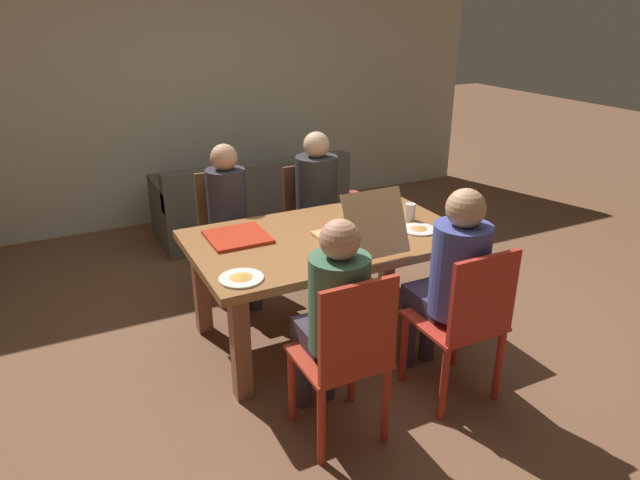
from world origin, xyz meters
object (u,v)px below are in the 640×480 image
(chair_1, at_px, (312,215))
(pizza_box_1, at_px, (237,237))
(person_0, at_px, (230,212))
(drinking_glass_2, at_px, (365,206))
(plate_1, at_px, (419,229))
(dining_table, at_px, (327,249))
(person_1, at_px, (319,194))
(chair_2, at_px, (466,320))
(plate_0, at_px, (241,278))
(couch, at_px, (252,205))
(chair_0, at_px, (226,231))
(person_2, at_px, (452,275))
(pizza_box_0, at_px, (356,235))
(drinking_glass_1, at_px, (410,212))
(drinking_glass_0, at_px, (354,198))
(person_3, at_px, (334,310))
(chair_3, at_px, (347,356))

(chair_1, height_order, pizza_box_1, chair_1)
(person_0, xyz_separation_m, drinking_glass_2, (0.83, -0.57, 0.09))
(plate_1, bearing_deg, dining_table, 161.11)
(person_1, distance_m, chair_2, 1.84)
(plate_0, distance_m, couch, 2.61)
(chair_0, relative_size, person_2, 0.75)
(pizza_box_0, distance_m, drinking_glass_2, 0.54)
(person_1, height_order, drinking_glass_1, person_1)
(chair_1, bearing_deg, drinking_glass_2, -84.57)
(couch, bearing_deg, person_1, -82.22)
(dining_table, distance_m, person_0, 0.90)
(person_0, distance_m, plate_1, 1.42)
(drinking_glass_0, relative_size, drinking_glass_1, 0.83)
(chair_1, relative_size, person_1, 0.75)
(chair_2, relative_size, drinking_glass_2, 8.48)
(pizza_box_1, bearing_deg, person_0, 76.37)
(plate_0, bearing_deg, person_3, -56.94)
(chair_2, xyz_separation_m, drinking_glass_0, (0.10, 1.45, 0.27))
(person_0, xyz_separation_m, chair_3, (0.00, -1.81, -0.17))
(dining_table, relative_size, person_1, 1.46)
(person_1, bearing_deg, drinking_glass_1, -71.53)
(plate_0, xyz_separation_m, plate_1, (1.31, 0.16, -0.00))
(chair_0, relative_size, plate_1, 4.10)
(person_1, relative_size, person_3, 1.00)
(plate_1, xyz_separation_m, drinking_glass_0, (-0.13, 0.66, 0.04))
(chair_1, distance_m, pizza_box_1, 1.21)
(pizza_box_0, distance_m, drinking_glass_1, 0.57)
(chair_1, distance_m, drinking_glass_1, 1.07)
(drinking_glass_0, distance_m, drinking_glass_2, 0.22)
(chair_3, bearing_deg, person_1, 67.51)
(dining_table, distance_m, plate_1, 0.64)
(person_2, height_order, couch, person_2)
(person_1, xyz_separation_m, pizza_box_1, (-0.91, -0.63, 0.03))
(person_1, height_order, chair_2, person_1)
(pizza_box_0, bearing_deg, drinking_glass_1, 19.01)
(chair_2, xyz_separation_m, couch, (-0.16, 3.02, -0.24))
(chair_3, relative_size, drinking_glass_0, 9.74)
(chair_1, relative_size, drinking_glass_2, 8.01)
(person_0, relative_size, drinking_glass_0, 11.96)
(person_2, distance_m, drinking_glass_0, 1.30)
(person_0, distance_m, chair_1, 0.81)
(pizza_box_0, distance_m, drinking_glass_0, 0.75)
(person_3, bearing_deg, couch, 78.30)
(chair_0, bearing_deg, plate_1, -49.71)
(chair_0, height_order, drinking_glass_2, chair_0)
(pizza_box_1, bearing_deg, drinking_glass_2, 1.54)
(drinking_glass_1, relative_size, couch, 0.07)
(couch, bearing_deg, chair_2, -86.91)
(chair_1, relative_size, couch, 0.50)
(person_1, distance_m, drinking_glass_1, 0.90)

